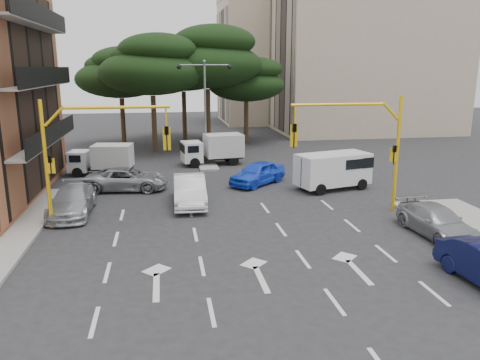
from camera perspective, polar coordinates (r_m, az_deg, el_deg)
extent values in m
plane|color=#28282B|center=(21.64, -0.16, -6.36)|extent=(120.00, 120.00, 0.00)
cube|color=gray|center=(36.95, -4.15, 2.15)|extent=(1.40, 6.00, 0.15)
cube|color=black|center=(29.01, -24.08, 9.70)|extent=(0.12, 14.72, 11.20)
cube|color=#BEA78E|center=(57.06, 15.17, 14.76)|extent=(20.00, 12.00, 18.00)
cube|color=black|center=(53.74, 4.98, 14.74)|extent=(0.12, 11.04, 16.20)
cube|color=#BEA78E|center=(66.11, 4.98, 14.08)|extent=(16.00, 12.00, 16.00)
cube|color=black|center=(64.60, -2.17, 13.69)|extent=(0.12, 11.04, 14.20)
cylinder|color=#382616|center=(42.37, -10.41, 6.72)|extent=(0.44, 0.44, 4.95)
ellipsoid|color=black|center=(42.09, -10.67, 12.75)|extent=(9.15, 9.15, 3.87)
ellipsoid|color=black|center=(41.70, -9.95, 15.35)|extent=(6.86, 6.86, 2.86)
ellipsoid|color=black|center=(42.40, -11.44, 14.51)|extent=(6.07, 6.07, 2.64)
cylinder|color=#382616|center=(44.53, -3.89, 7.53)|extent=(0.44, 0.44, 5.40)
ellipsoid|color=black|center=(44.28, -4.00, 13.79)|extent=(9.98, 9.98, 4.22)
ellipsoid|color=black|center=(44.00, -3.18, 16.46)|extent=(7.49, 7.49, 3.12)
ellipsoid|color=black|center=(44.57, -4.73, 15.63)|extent=(6.62, 6.62, 2.88)
cylinder|color=#382616|center=(46.51, -14.06, 6.86)|extent=(0.44, 0.44, 4.50)
ellipsoid|color=black|center=(46.24, -14.35, 11.84)|extent=(8.32, 8.32, 3.52)
ellipsoid|color=black|center=(45.79, -13.75, 13.99)|extent=(6.24, 6.24, 2.60)
ellipsoid|color=black|center=(46.57, -15.04, 13.29)|extent=(5.52, 5.52, 2.40)
cylinder|color=#382616|center=(47.12, 0.76, 7.06)|extent=(0.44, 0.44, 4.05)
ellipsoid|color=black|center=(46.84, 0.78, 11.50)|extent=(7.49, 7.49, 3.17)
ellipsoid|color=black|center=(46.53, 1.62, 13.36)|extent=(5.62, 5.62, 2.34)
ellipsoid|color=black|center=(47.03, 0.10, 12.82)|extent=(4.97, 4.97, 2.16)
cylinder|color=#382616|center=(49.37, -6.79, 7.80)|extent=(0.44, 0.44, 4.95)
ellipsoid|color=black|center=(49.13, -6.94, 12.97)|extent=(9.15, 9.15, 3.87)
ellipsoid|color=black|center=(48.78, -6.26, 15.18)|extent=(6.86, 6.86, 2.86)
ellipsoid|color=black|center=(49.42, -7.60, 14.49)|extent=(6.07, 6.07, 2.64)
cylinder|color=yellow|center=(25.45, 18.58, 2.96)|extent=(0.18, 0.18, 6.00)
cylinder|color=yellow|center=(24.90, 17.85, 8.03)|extent=(0.95, 0.14, 0.95)
cylinder|color=yellow|center=(23.75, 11.92, 9.00)|extent=(4.80, 0.14, 0.14)
cylinder|color=yellow|center=(23.09, 6.71, 7.95)|extent=(0.08, 0.08, 0.90)
imported|color=black|center=(23.21, 6.64, 5.37)|extent=(0.20, 0.24, 1.20)
cube|color=yellow|center=(23.29, 6.59, 5.40)|extent=(0.36, 0.06, 1.10)
imported|color=black|center=(25.21, 18.30, 2.89)|extent=(0.16, 0.20, 1.00)
cube|color=yellow|center=(25.30, 18.19, 2.93)|extent=(0.35, 0.08, 0.70)
cylinder|color=yellow|center=(23.13, -22.56, 1.62)|extent=(0.18, 0.18, 6.00)
cylinder|color=yellow|center=(22.69, -21.71, 7.24)|extent=(0.95, 0.14, 0.95)
cylinder|color=yellow|center=(22.24, -14.79, 8.55)|extent=(4.80, 0.14, 0.14)
cylinder|color=yellow|center=(22.19, -9.01, 7.65)|extent=(0.08, 0.08, 0.90)
imported|color=black|center=(22.32, -8.91, 4.97)|extent=(0.20, 0.24, 1.20)
cube|color=yellow|center=(22.40, -8.91, 5.00)|extent=(0.36, 0.06, 1.10)
imported|color=black|center=(22.94, -22.11, 1.57)|extent=(0.16, 0.20, 1.00)
cube|color=yellow|center=(23.03, -22.05, 1.62)|extent=(0.35, 0.08, 0.70)
cylinder|color=slate|center=(36.39, -4.26, 8.06)|extent=(0.16, 0.16, 7.50)
cylinder|color=slate|center=(36.15, -5.82, 13.79)|extent=(1.80, 0.10, 0.10)
sphere|color=black|center=(36.10, -7.45, 13.51)|extent=(0.36, 0.36, 0.36)
cylinder|color=slate|center=(36.32, -2.91, 13.84)|extent=(1.80, 0.10, 0.10)
sphere|color=black|center=(36.44, -1.30, 13.62)|extent=(0.36, 0.36, 0.36)
sphere|color=slate|center=(36.23, -4.37, 14.22)|extent=(0.24, 0.24, 0.24)
imported|color=silver|center=(25.81, -6.15, -1.27)|extent=(1.81, 4.90, 1.60)
imported|color=blue|center=(30.16, 2.16, 0.85)|extent=(4.40, 4.15, 1.47)
imported|color=#ABAFB4|center=(25.49, -19.77, -2.40)|extent=(2.00, 4.91, 1.42)
imported|color=#9DA1A5|center=(29.54, -13.63, 0.11)|extent=(5.21, 2.88, 1.38)
imported|color=#919398|center=(22.82, 22.83, -4.65)|extent=(2.13, 4.64, 1.32)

